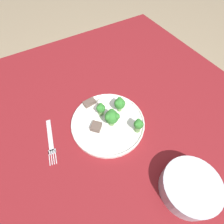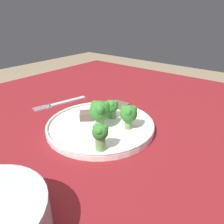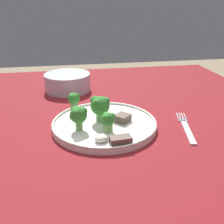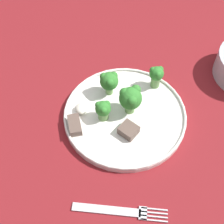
# 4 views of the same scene
# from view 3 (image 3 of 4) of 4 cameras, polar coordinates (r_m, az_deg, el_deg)

# --- Properties ---
(table) EXTENTS (1.16, 1.19, 0.78)m
(table) POSITION_cam_3_polar(r_m,az_deg,el_deg) (0.72, -3.27, -10.24)
(table) COLOR maroon
(table) RESTS_ON ground_plane
(dinner_plate) EXTENTS (0.26, 0.26, 0.02)m
(dinner_plate) POSITION_cam_3_polar(r_m,az_deg,el_deg) (0.66, -1.65, -2.66)
(dinner_plate) COLOR white
(dinner_plate) RESTS_ON table
(fork) EXTENTS (0.06, 0.17, 0.00)m
(fork) POSITION_cam_3_polar(r_m,az_deg,el_deg) (0.69, 15.83, -3.24)
(fork) COLOR silver
(fork) RESTS_ON table
(cream_bowl) EXTENTS (0.16, 0.16, 0.06)m
(cream_bowl) POSITION_cam_3_polar(r_m,az_deg,el_deg) (0.94, -9.64, 6.34)
(cream_bowl) COLOR #B7BCC6
(cream_bowl) RESTS_ON table
(broccoli_floret_near_rim_left) EXTENTS (0.04, 0.04, 0.06)m
(broccoli_floret_near_rim_left) POSITION_cam_3_polar(r_m,az_deg,el_deg) (0.62, -7.30, -0.65)
(broccoli_floret_near_rim_left) COLOR #709E56
(broccoli_floret_near_rim_left) RESTS_ON dinner_plate
(broccoli_floret_center_left) EXTENTS (0.03, 0.03, 0.06)m
(broccoli_floret_center_left) POSITION_cam_3_polar(r_m,az_deg,el_deg) (0.72, -8.32, 2.56)
(broccoli_floret_center_left) COLOR #709E56
(broccoli_floret_center_left) RESTS_ON dinner_plate
(broccoli_floret_back_left) EXTENTS (0.05, 0.05, 0.07)m
(broccoli_floret_back_left) POSITION_cam_3_polar(r_m,az_deg,el_deg) (0.66, -2.63, 1.39)
(broccoli_floret_back_left) COLOR #709E56
(broccoli_floret_back_left) RESTS_ON dinner_plate
(broccoli_floret_front_left) EXTENTS (0.03, 0.03, 0.05)m
(broccoli_floret_front_left) POSITION_cam_3_polar(r_m,az_deg,el_deg) (0.61, -0.88, -1.79)
(broccoli_floret_front_left) COLOR #709E56
(broccoli_floret_front_left) RESTS_ON dinner_plate
(meat_slice_front_slice) EXTENTS (0.05, 0.05, 0.02)m
(meat_slice_front_slice) POSITION_cam_3_polar(r_m,az_deg,el_deg) (0.67, 2.35, -1.40)
(meat_slice_front_slice) COLOR brown
(meat_slice_front_slice) RESTS_ON dinner_plate
(meat_slice_middle_slice) EXTENTS (0.05, 0.03, 0.02)m
(meat_slice_middle_slice) POSITION_cam_3_polar(r_m,az_deg,el_deg) (0.57, 1.88, -6.18)
(meat_slice_middle_slice) COLOR brown
(meat_slice_middle_slice) RESTS_ON dinner_plate
(sauce_dollop) EXTENTS (0.03, 0.03, 0.02)m
(sauce_dollop) POSITION_cam_3_polar(r_m,az_deg,el_deg) (0.58, -2.42, -5.73)
(sauce_dollop) COLOR silver
(sauce_dollop) RESTS_ON dinner_plate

